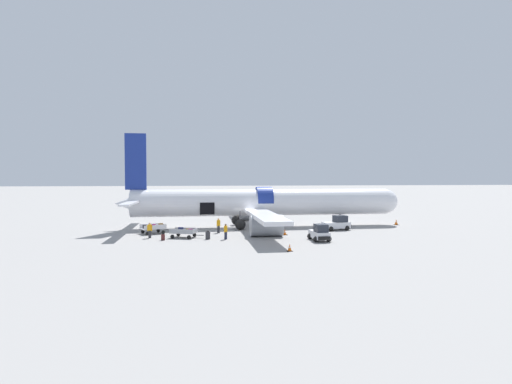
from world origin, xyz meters
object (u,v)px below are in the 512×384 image
object	(u,v)px
baggage_tug_mid	(337,224)
ground_crew_driver	(218,225)
suitcase_on_tarmac_spare	(163,237)
airplane	(260,204)
baggage_cart_loading	(184,233)
ground_crew_loader_a	(226,231)
ground_crew_loader_b	(150,230)
suitcase_on_tarmac_upright	(208,236)
baggage_tug_lead	(320,234)
baggage_cart_queued	(154,229)

from	to	relation	value
baggage_tug_mid	ground_crew_driver	size ratio (longest dim) A/B	2.06
suitcase_on_tarmac_spare	baggage_tug_mid	bearing A→B (deg)	14.00
airplane	ground_crew_driver	bearing A→B (deg)	-139.44
airplane	baggage_tug_mid	world-z (taller)	airplane
baggage_cart_loading	ground_crew_driver	bearing A→B (deg)	39.65
airplane	ground_crew_loader_a	distance (m)	10.62
airplane	ground_crew_loader_b	distance (m)	14.48
suitcase_on_tarmac_upright	airplane	bearing A→B (deg)	53.61
baggage_tug_lead	suitcase_on_tarmac_upright	world-z (taller)	baggage_tug_lead
baggage_tug_lead	ground_crew_loader_b	size ratio (longest dim) A/B	1.88
ground_crew_loader_b	ground_crew_driver	world-z (taller)	ground_crew_driver
ground_crew_loader_a	suitcase_on_tarmac_upright	xyz separation A→B (m)	(-1.75, 0.26, -0.44)
baggage_tug_lead	baggage_cart_loading	world-z (taller)	baggage_tug_lead
baggage_tug_mid	suitcase_on_tarmac_upright	xyz separation A→B (m)	(-15.06, -4.81, -0.35)
baggage_tug_mid	baggage_cart_queued	world-z (taller)	baggage_tug_mid
ground_crew_driver	suitcase_on_tarmac_spare	distance (m)	7.17
baggage_tug_lead	baggage_cart_queued	size ratio (longest dim) A/B	0.87
ground_crew_loader_a	suitcase_on_tarmac_spare	xyz separation A→B (m)	(-6.07, 0.24, -0.50)
ground_crew_loader_a	suitcase_on_tarmac_spare	size ratio (longest dim) A/B	2.14
ground_crew_driver	ground_crew_loader_b	bearing A→B (deg)	-159.05
airplane	baggage_cart_loading	size ratio (longest dim) A/B	10.05
baggage_cart_loading	ground_crew_driver	size ratio (longest dim) A/B	2.12
baggage_cart_loading	ground_crew_loader_a	world-z (taller)	ground_crew_loader_a
baggage_cart_loading	baggage_cart_queued	size ratio (longest dim) A/B	1.02
baggage_tug_lead	baggage_tug_mid	world-z (taller)	baggage_tug_mid
ground_crew_loader_a	ground_crew_driver	distance (m)	4.69
baggage_cart_loading	suitcase_on_tarmac_spare	distance (m)	2.44
ground_crew_loader_a	ground_crew_driver	bearing A→B (deg)	95.65
baggage_tug_lead	suitcase_on_tarmac_spare	xyz separation A→B (m)	(-15.00, 2.41, -0.39)
airplane	baggage_tug_lead	distance (m)	12.29
baggage_cart_queued	ground_crew_driver	xyz separation A→B (m)	(6.99, -0.46, 0.33)
ground_crew_loader_b	baggage_tug_lead	bearing A→B (deg)	-14.12
baggage_tug_lead	suitcase_on_tarmac_spare	distance (m)	15.19
airplane	baggage_tug_mid	size ratio (longest dim) A/B	10.30
airplane	baggage_cart_loading	xyz separation A→B (m)	(-8.95, -7.56, -2.38)
airplane	baggage_tug_mid	xyz separation A→B (m)	(8.46, -4.15, -2.17)
baggage_cart_queued	suitcase_on_tarmac_spare	size ratio (longest dim) A/B	4.78
ground_crew_loader_b	suitcase_on_tarmac_spare	world-z (taller)	ground_crew_loader_b
ground_crew_loader_a	baggage_cart_queued	bearing A→B (deg)	145.43
ground_crew_loader_b	ground_crew_driver	bearing A→B (deg)	20.95
airplane	suitcase_on_tarmac_upright	world-z (taller)	airplane
ground_crew_loader_b	suitcase_on_tarmac_spare	size ratio (longest dim) A/B	2.22
baggage_cart_loading	ground_crew_loader_a	size ratio (longest dim) A/B	2.26
airplane	baggage_tug_lead	xyz separation A→B (m)	(4.07, -11.39, -2.20)
baggage_cart_queued	ground_crew_driver	bearing A→B (deg)	-3.81
baggage_tug_mid	ground_crew_loader_a	world-z (taller)	baggage_tug_mid
baggage_tug_mid	baggage_cart_queued	bearing A→B (deg)	179.83
airplane	ground_crew_loader_a	xyz separation A→B (m)	(-4.85, -9.21, -2.08)
airplane	suitcase_on_tarmac_upright	xyz separation A→B (m)	(-6.60, -8.95, -2.52)
baggage_cart_queued	suitcase_on_tarmac_upright	bearing A→B (deg)	-40.52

